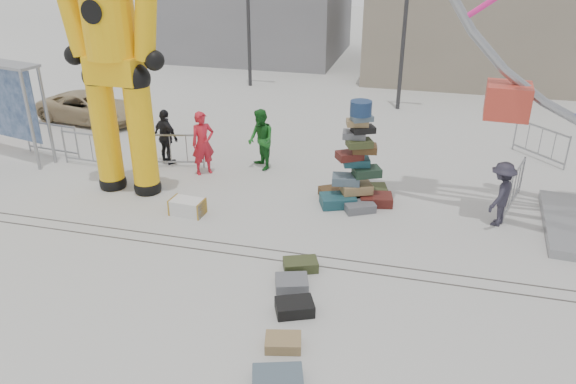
% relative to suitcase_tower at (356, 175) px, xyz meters
% --- Properties ---
extents(ground, '(90.00, 90.00, 0.00)m').
position_rel_suitcase_tower_xyz_m(ground, '(-2.56, -4.02, -0.79)').
color(ground, '#9E9E99').
rests_on(ground, ground).
extents(track_line_near, '(40.00, 0.04, 0.01)m').
position_rel_suitcase_tower_xyz_m(track_line_near, '(-2.56, -3.42, -0.78)').
color(track_line_near, '#47443F').
rests_on(track_line_near, ground).
extents(track_line_far, '(40.00, 0.04, 0.01)m').
position_rel_suitcase_tower_xyz_m(track_line_far, '(-2.56, -3.02, -0.78)').
color(track_line_far, '#47443F').
rests_on(track_line_far, ground).
extents(building_right, '(12.00, 8.00, 5.00)m').
position_rel_suitcase_tower_xyz_m(building_right, '(4.44, 15.98, 1.71)').
color(building_right, gray).
rests_on(building_right, ground).
extents(building_left, '(10.00, 8.00, 4.40)m').
position_rel_suitcase_tower_xyz_m(building_left, '(-8.56, 17.98, 1.41)').
color(building_left, gray).
rests_on(building_left, ground).
extents(suitcase_tower, '(2.13, 1.84, 2.82)m').
position_rel_suitcase_tower_xyz_m(suitcase_tower, '(0.00, 0.00, 0.00)').
color(suitcase_tower, '#1C4A54').
rests_on(suitcase_tower, ground).
extents(crash_test_dummy, '(2.96, 1.31, 7.48)m').
position_rel_suitcase_tower_xyz_m(crash_test_dummy, '(-6.29, -0.84, 3.16)').
color(crash_test_dummy, black).
rests_on(crash_test_dummy, ground).
extents(steamer_trunk, '(0.90, 0.56, 0.41)m').
position_rel_suitcase_tower_xyz_m(steamer_trunk, '(-4.10, -1.84, -0.59)').
color(steamer_trunk, silver).
rests_on(steamer_trunk, ground).
extents(row_case_0, '(0.85, 0.70, 0.23)m').
position_rel_suitcase_tower_xyz_m(row_case_0, '(-0.65, -3.64, -0.67)').
color(row_case_0, '#3B4321').
rests_on(row_case_0, ground).
extents(row_case_1, '(0.81, 0.74, 0.20)m').
position_rel_suitcase_tower_xyz_m(row_case_1, '(-0.68, -4.33, -0.69)').
color(row_case_1, slate).
rests_on(row_case_1, ground).
extents(row_case_2, '(0.87, 0.77, 0.25)m').
position_rel_suitcase_tower_xyz_m(row_case_2, '(-0.41, -5.14, -0.66)').
color(row_case_2, black).
rests_on(row_case_2, ground).
extents(row_case_3, '(0.73, 0.60, 0.21)m').
position_rel_suitcase_tower_xyz_m(row_case_3, '(-0.37, -6.16, -0.68)').
color(row_case_3, '#9B7C4E').
rests_on(row_case_3, ground).
extents(row_case_4, '(0.95, 0.76, 0.20)m').
position_rel_suitcase_tower_xyz_m(row_case_4, '(-0.24, -7.01, -0.69)').
color(row_case_4, slate).
rests_on(row_case_4, ground).
extents(barricade_dummy_a, '(2.00, 0.32, 1.10)m').
position_rel_suitcase_tower_xyz_m(barricade_dummy_a, '(-10.04, 0.94, -0.24)').
color(barricade_dummy_a, gray).
rests_on(barricade_dummy_a, ground).
extents(barricade_dummy_b, '(2.00, 0.22, 1.10)m').
position_rel_suitcase_tower_xyz_m(barricade_dummy_b, '(-8.24, 0.40, -0.24)').
color(barricade_dummy_b, gray).
rests_on(barricade_dummy_b, ground).
extents(barricade_dummy_c, '(1.97, 0.56, 1.10)m').
position_rel_suitcase_tower_xyz_m(barricade_dummy_c, '(-5.85, 0.95, -0.24)').
color(barricade_dummy_c, gray).
rests_on(barricade_dummy_c, ground).
extents(barricade_wheel_front, '(0.68, 1.94, 1.10)m').
position_rel_suitcase_tower_xyz_m(barricade_wheel_front, '(4.08, 0.70, -0.24)').
color(barricade_wheel_front, gray).
rests_on(barricade_wheel_front, ground).
extents(barricade_wheel_back, '(1.42, 1.55, 1.10)m').
position_rel_suitcase_tower_xyz_m(barricade_wheel_back, '(5.22, 4.49, -0.24)').
color(barricade_wheel_back, gray).
rests_on(barricade_wheel_back, ground).
extents(pedestrian_red, '(0.83, 0.81, 1.92)m').
position_rel_suitcase_tower_xyz_m(pedestrian_red, '(-4.69, 0.78, 0.17)').
color(pedestrian_red, red).
rests_on(pedestrian_red, ground).
extents(pedestrian_green, '(1.12, 1.14, 1.86)m').
position_rel_suitcase_tower_xyz_m(pedestrian_green, '(-3.14, 1.58, 0.14)').
color(pedestrian_green, '#175F1D').
rests_on(pedestrian_green, ground).
extents(pedestrian_black, '(1.11, 0.82, 1.75)m').
position_rel_suitcase_tower_xyz_m(pedestrian_black, '(-6.10, 1.21, 0.09)').
color(pedestrian_black, black).
rests_on(pedestrian_black, ground).
extents(pedestrian_grey, '(1.00, 1.23, 1.66)m').
position_rel_suitcase_tower_xyz_m(pedestrian_grey, '(3.62, -0.38, 0.04)').
color(pedestrian_grey, '#272532').
rests_on(pedestrian_grey, ground).
extents(parked_suv, '(4.23, 2.36, 1.12)m').
position_rel_suitcase_tower_xyz_m(parked_suv, '(-10.76, 4.33, -0.23)').
color(parked_suv, tan).
rests_on(parked_suv, ground).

